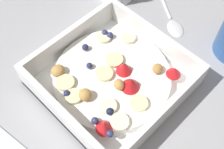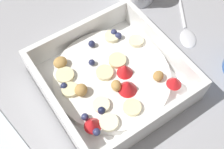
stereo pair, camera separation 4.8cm
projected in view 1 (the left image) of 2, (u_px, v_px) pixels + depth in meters
name	position (u px, v px, depth m)	size (l,w,h in m)	color
ground_plane	(108.00, 86.00, 0.50)	(2.40, 2.40, 0.00)	#9E9EA3
fruit_bowl	(112.00, 79.00, 0.49)	(0.23, 0.23, 0.06)	white
spoon	(171.00, 17.00, 0.59)	(0.11, 0.15, 0.01)	silver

